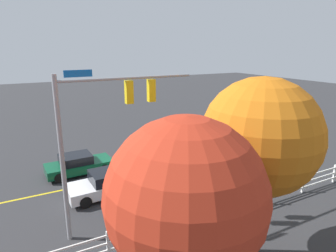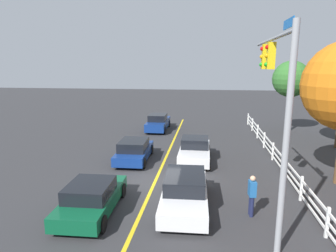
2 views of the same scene
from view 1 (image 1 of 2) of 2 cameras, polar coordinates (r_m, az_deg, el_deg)
ground_plane at (r=19.95m, az=-5.49°, el=-9.20°), size 120.00×120.00×0.00m
lane_center_stripe at (r=21.65m, az=4.40°, el=-7.16°), size 28.00×0.16×0.01m
signal_assembly at (r=12.74m, az=-12.85°, el=0.65°), size 6.13×0.38×7.31m
car_0 at (r=22.57m, az=0.06°, el=-4.37°), size 4.26×2.02×1.37m
car_1 at (r=17.41m, az=-11.25°, el=-10.70°), size 4.65×2.08×1.41m
car_2 at (r=19.77m, az=6.58°, el=-7.31°), size 4.22×1.96×1.47m
car_3 at (r=27.80m, az=16.85°, el=-1.18°), size 4.71×1.84×1.52m
car_4 at (r=20.57m, az=-16.99°, el=-7.10°), size 4.32×2.07×1.33m
pedestrian at (r=14.89m, az=-9.66°, el=-14.28°), size 0.42×0.29×1.69m
white_rail_fence at (r=15.97m, az=14.86°, el=-13.79°), size 26.10×0.10×1.15m
tree_0 at (r=11.33m, az=17.47°, el=-2.09°), size 4.42×4.42×7.20m
tree_3 at (r=8.23m, az=3.43°, el=-13.56°), size 4.50×4.50×6.49m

